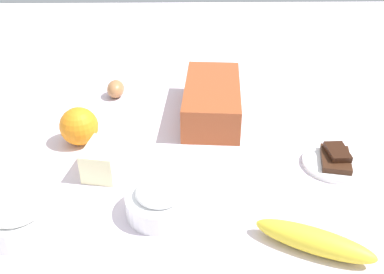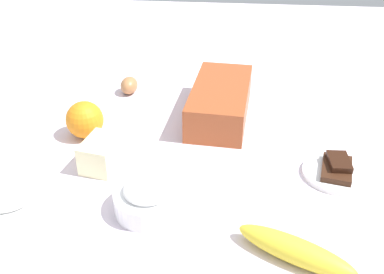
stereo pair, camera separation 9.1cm
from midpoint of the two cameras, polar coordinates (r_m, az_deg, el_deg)
name	(u,v)px [view 2 (the right image)]	position (r m, az deg, el deg)	size (l,w,h in m)	color
ground_plane	(192,157)	(0.94, 2.78, -2.68)	(2.40, 2.40, 0.02)	silver
loaf_pan	(220,100)	(1.06, 6.19, 4.68)	(0.29, 0.15, 0.08)	#9E4723
flour_bowl	(10,201)	(0.80, -19.59, -7.92)	(0.12, 0.12, 0.07)	white
sugar_bowl	(148,197)	(0.77, -2.36, -7.98)	(0.12, 0.12, 0.06)	white
banana	(295,250)	(0.72, 16.96, -14.08)	(0.19, 0.04, 0.04)	yellow
orange_fruit	(85,120)	(0.99, -11.25, 2.14)	(0.08, 0.08, 0.08)	orange
butter_block	(102,153)	(0.88, -8.81, -2.23)	(0.09, 0.06, 0.06)	#F4EDB2
egg_near_butter	(129,85)	(1.18, -5.99, 6.64)	(0.04, 0.04, 0.06)	#A67043
chocolate_plate	(336,171)	(0.92, 21.00, -4.24)	(0.13, 0.13, 0.03)	white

